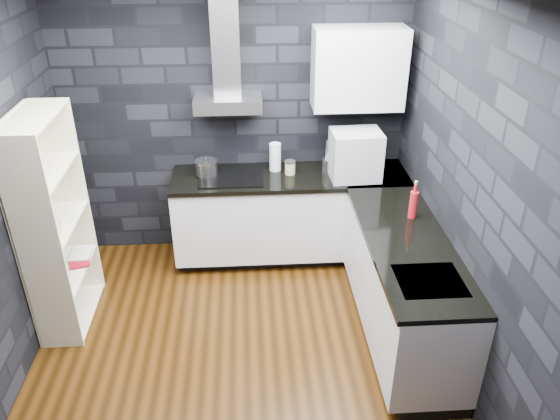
{
  "coord_description": "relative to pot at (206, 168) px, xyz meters",
  "views": [
    {
      "loc": [
        0.11,
        -3.29,
        3.08
      ],
      "look_at": [
        0.35,
        0.45,
        1.0
      ],
      "focal_mm": 35.0,
      "sensor_mm": 36.0,
      "label": 1
    }
  ],
  "objects": [
    {
      "name": "book_second",
      "position": [
        -1.15,
        -0.62,
        -0.38
      ],
      "size": [
        0.17,
        0.02,
        0.24
      ],
      "primitive_type": "imported",
      "rotation": [
        0.0,
        0.0,
        0.02
      ],
      "color": "#B2B2B2",
      "rests_on": "bookshelf"
    },
    {
      "name": "red_bottle",
      "position": [
        1.69,
        -0.9,
        0.04
      ],
      "size": [
        0.07,
        0.07,
        0.23
      ],
      "primitive_type": "cylinder",
      "rotation": [
        0.0,
        0.0,
        -0.09
      ],
      "color": "#A9151D",
      "rests_on": "counter_right_top"
    },
    {
      "name": "toekick_right",
      "position": [
        1.62,
        -1.24,
        -0.92
      ],
      "size": [
        0.5,
        1.78,
        0.1
      ],
      "primitive_type": "cube",
      "color": "black",
      "rests_on": "ground"
    },
    {
      "name": "sink_rim",
      "position": [
        1.58,
        -1.74,
        -0.08
      ],
      "size": [
        0.44,
        0.4,
        0.01
      ],
      "primitive_type": "cube",
      "color": "#A6A6AA",
      "rests_on": "counter_right_top"
    },
    {
      "name": "book_red",
      "position": [
        -1.14,
        -0.73,
        -0.4
      ],
      "size": [
        0.17,
        0.06,
        0.22
      ],
      "primitive_type": "imported",
      "rotation": [
        0.0,
        0.0,
        0.26
      ],
      "color": "maroon",
      "rests_on": "bookshelf"
    },
    {
      "name": "fruit_bowl",
      "position": [
        -1.14,
        -0.99,
        -0.03
      ],
      "size": [
        0.27,
        0.27,
        0.06
      ],
      "primitive_type": "imported",
      "rotation": [
        0.0,
        0.0,
        0.22
      ],
      "color": "white",
      "rests_on": "bookshelf"
    },
    {
      "name": "utensil_crock",
      "position": [
        1.13,
        -0.0,
        -0.01
      ],
      "size": [
        0.11,
        0.11,
        0.13
      ],
      "primitive_type": "cylinder",
      "rotation": [
        0.0,
        0.0,
        -0.07
      ],
      "color": "silver",
      "rests_on": "counter_back_top"
    },
    {
      "name": "hood_chimney",
      "position": [
        0.23,
        0.16,
        1.1
      ],
      "size": [
        0.24,
        0.2,
        0.9
      ],
      "primitive_type": "cube",
      "color": "#A6A6AA",
      "rests_on": "hood_body"
    },
    {
      "name": "wall_right",
      "position": [
        1.9,
        -1.34,
        0.38
      ],
      "size": [
        0.05,
        3.2,
        2.7
      ],
      "primitive_type": "cube",
      "color": "black",
      "rests_on": "ground"
    },
    {
      "name": "toekick_back",
      "position": [
        0.78,
        -0.0,
        -0.92
      ],
      "size": [
        2.18,
        0.5,
        0.1
      ],
      "primitive_type": "cube",
      "color": "black",
      "rests_on": "ground"
    },
    {
      "name": "wall_front",
      "position": [
        0.28,
        -2.97,
        0.38
      ],
      "size": [
        3.2,
        0.05,
        2.7
      ],
      "primitive_type": "cube",
      "color": "black",
      "rests_on": "ground"
    },
    {
      "name": "storage_jar",
      "position": [
        0.78,
        -0.02,
        -0.01
      ],
      "size": [
        0.1,
        0.1,
        0.12
      ],
      "primitive_type": "cylinder",
      "rotation": [
        0.0,
        0.0,
        0.06
      ],
      "color": "tan",
      "rests_on": "counter_back_top"
    },
    {
      "name": "appliance_garage",
      "position": [
        1.36,
        -0.14,
        0.15
      ],
      "size": [
        0.46,
        0.36,
        0.44
      ],
      "primitive_type": "cube",
      "rotation": [
        0.0,
        0.0,
        0.05
      ],
      "color": "#B9BBC1",
      "rests_on": "counter_back_top"
    },
    {
      "name": "wall_back",
      "position": [
        0.28,
        0.28,
        0.38
      ],
      "size": [
        3.2,
        0.05,
        2.7
      ],
      "primitive_type": "cube",
      "color": "black",
      "rests_on": "ground"
    },
    {
      "name": "hood_body",
      "position": [
        0.23,
        0.09,
        0.59
      ],
      "size": [
        0.6,
        0.34,
        0.12
      ],
      "primitive_type": "cube",
      "color": "#A6A6AA",
      "rests_on": "wall_back"
    },
    {
      "name": "bookshelf",
      "position": [
        -1.14,
        -0.84,
        -0.07
      ],
      "size": [
        0.51,
        0.85,
        1.8
      ],
      "primitive_type": "cube",
      "rotation": [
        0.0,
        0.0,
        0.22
      ],
      "color": "beige",
      "rests_on": "ground"
    },
    {
      "name": "ground",
      "position": [
        0.28,
        -1.34,
        -0.97
      ],
      "size": [
        3.2,
        3.2,
        0.0
      ],
      "primitive_type": "plane",
      "color": "#3D2109"
    },
    {
      "name": "counter_back_cab",
      "position": [
        0.78,
        -0.04,
        -0.49
      ],
      "size": [
        2.2,
        0.6,
        0.76
      ],
      "primitive_type": "cube",
      "color": "white",
      "rests_on": "ground"
    },
    {
      "name": "counter_right_top",
      "position": [
        1.57,
        -1.24,
        -0.09
      ],
      "size": [
        0.62,
        1.8,
        0.04
      ],
      "primitive_type": "cube",
      "color": "black",
      "rests_on": "counter_right_cab"
    },
    {
      "name": "upper_cabinet",
      "position": [
        1.38,
        0.08,
        0.88
      ],
      "size": [
        0.8,
        0.35,
        0.7
      ],
      "primitive_type": "cube",
      "color": "silver",
      "rests_on": "wall_back"
    },
    {
      "name": "counter_right_cab",
      "position": [
        1.58,
        -1.24,
        -0.49
      ],
      "size": [
        0.6,
        1.8,
        0.76
      ],
      "primitive_type": "cube",
      "color": "white",
      "rests_on": "ground"
    },
    {
      "name": "pot",
      "position": [
        0.0,
        0.0,
        0.0
      ],
      "size": [
        0.23,
        0.23,
        0.12
      ],
      "primitive_type": "cylinder",
      "rotation": [
        0.0,
        0.0,
        -0.12
      ],
      "color": "silver",
      "rests_on": "cooktop"
    },
    {
      "name": "counter_corner_top",
      "position": [
        1.58,
        -0.04,
        -0.09
      ],
      "size": [
        0.62,
        0.62,
        0.04
      ],
      "primitive_type": "cube",
      "color": "black",
      "rests_on": "counter_right_cab"
    },
    {
      "name": "cooktop",
      "position": [
        0.23,
        -0.04,
        -0.07
      ],
      "size": [
        0.58,
        0.5,
        0.01
      ],
      "primitive_type": "cube",
      "color": "black",
      "rests_on": "counter_back_top"
    },
    {
      "name": "glass_vase",
      "position": [
        0.64,
        0.07,
        0.06
      ],
      "size": [
        0.12,
        0.12,
        0.27
      ],
      "primitive_type": "cylinder",
      "rotation": [
        0.0,
        0.0,
        0.07
      ],
      "color": "white",
      "rests_on": "counter_back_top"
    },
    {
      "name": "counter_back_top",
      "position": [
        0.78,
        -0.05,
        -0.09
      ],
      "size": [
        2.2,
        0.62,
        0.04
      ],
      "primitive_type": "cube",
      "color": "black",
      "rests_on": "counter_back_cab"
    }
  ]
}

